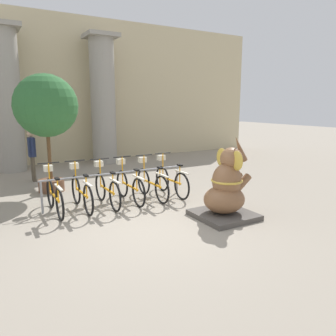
# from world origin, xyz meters

# --- Properties ---
(ground_plane) EXTENTS (60.00, 60.00, 0.00)m
(ground_plane) POSITION_xyz_m (0.00, 0.00, 0.00)
(ground_plane) COLOR gray
(building_facade) EXTENTS (20.00, 0.20, 6.00)m
(building_facade) POSITION_xyz_m (0.00, 8.60, 3.00)
(building_facade) COLOR #C6B78E
(building_facade) RESTS_ON ground_plane
(column_left) EXTENTS (1.25, 1.25, 5.16)m
(column_left) POSITION_xyz_m (-1.78, 7.60, 2.62)
(column_left) COLOR gray
(column_left) RESTS_ON ground_plane
(column_right) EXTENTS (1.25, 1.25, 5.16)m
(column_right) POSITION_xyz_m (1.78, 7.60, 2.62)
(column_right) COLOR gray
(column_right) RESTS_ON ground_plane
(bike_rack) EXTENTS (3.65, 0.05, 0.77)m
(bike_rack) POSITION_xyz_m (0.10, 1.95, 0.60)
(bike_rack) COLOR gray
(bike_rack) RESTS_ON ground_plane
(bicycle_0) EXTENTS (0.48, 1.75, 1.10)m
(bicycle_0) POSITION_xyz_m (-1.42, 1.83, 0.42)
(bicycle_0) COLOR black
(bicycle_0) RESTS_ON ground_plane
(bicycle_1) EXTENTS (0.48, 1.75, 1.10)m
(bicycle_1) POSITION_xyz_m (-0.81, 1.84, 0.42)
(bicycle_1) COLOR black
(bicycle_1) RESTS_ON ground_plane
(bicycle_2) EXTENTS (0.48, 1.75, 1.10)m
(bicycle_2) POSITION_xyz_m (-0.20, 1.81, 0.42)
(bicycle_2) COLOR black
(bicycle_2) RESTS_ON ground_plane
(bicycle_3) EXTENTS (0.48, 1.75, 1.10)m
(bicycle_3) POSITION_xyz_m (0.41, 1.85, 0.42)
(bicycle_3) COLOR black
(bicycle_3) RESTS_ON ground_plane
(bicycle_4) EXTENTS (0.48, 1.75, 1.10)m
(bicycle_4) POSITION_xyz_m (1.02, 1.81, 0.42)
(bicycle_4) COLOR black
(bicycle_4) RESTS_ON ground_plane
(bicycle_5) EXTENTS (0.48, 1.75, 1.10)m
(bicycle_5) POSITION_xyz_m (1.63, 1.86, 0.42)
(bicycle_5) COLOR black
(bicycle_5) RESTS_ON ground_plane
(elephant_statue) EXTENTS (1.20, 1.20, 1.80)m
(elephant_statue) POSITION_xyz_m (1.75, -0.29, 0.61)
(elephant_statue) COLOR #4C4742
(elephant_statue) RESTS_ON ground_plane
(person_pedestrian) EXTENTS (0.22, 0.47, 1.63)m
(person_pedestrian) POSITION_xyz_m (-1.36, 5.44, 0.97)
(person_pedestrian) COLOR brown
(person_pedestrian) RESTS_ON ground_plane
(potted_tree) EXTENTS (1.70, 1.70, 3.24)m
(potted_tree) POSITION_xyz_m (-1.11, 3.87, 2.31)
(potted_tree) COLOR brown
(potted_tree) RESTS_ON ground_plane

